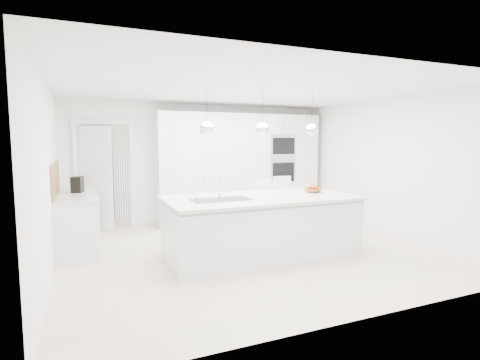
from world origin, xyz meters
name	(u,v)px	position (x,y,z in m)	size (l,w,h in m)	color
floor	(247,251)	(0.00, 0.00, 0.00)	(5.50, 5.50, 0.00)	beige
wall_back	(200,163)	(0.00, 2.50, 1.25)	(5.50, 5.50, 0.00)	white
wall_left	(48,179)	(-2.75, 0.00, 1.25)	(5.00, 5.00, 0.00)	white
ceiling	(248,90)	(0.00, 0.00, 2.50)	(5.50, 5.50, 0.00)	white
tall_cabinets	(240,168)	(0.80, 2.20, 1.15)	(3.60, 0.60, 2.30)	white
oven_stack	(283,158)	(1.70, 1.89, 1.35)	(0.62, 0.04, 1.05)	#A5A5A8
doorway_frame	(105,177)	(-1.95, 2.47, 1.02)	(1.11, 0.08, 2.13)	white
hallway_door	(91,179)	(-2.20, 2.42, 1.00)	(0.82, 0.04, 2.00)	white
radiator	(122,185)	(-1.63, 2.46, 0.85)	(0.32, 0.04, 1.40)	white
left_base_cabinets	(78,222)	(-2.45, 1.20, 0.43)	(0.60, 1.80, 0.86)	white
left_worktop	(76,195)	(-2.45, 1.20, 0.88)	(0.62, 1.82, 0.04)	silver
oak_backsplash	(55,178)	(-2.74, 1.20, 1.15)	(0.02, 1.80, 0.50)	olive
island_base	(262,228)	(0.10, -0.30, 0.43)	(2.80, 1.20, 0.86)	white
island_worktop	(260,198)	(0.10, -0.25, 0.88)	(2.84, 1.40, 0.04)	silver
island_sink	(221,205)	(-0.55, -0.30, 0.82)	(0.84, 0.44, 0.18)	#3F3F42
island_tap	(219,187)	(-0.50, -0.10, 1.05)	(0.02, 0.02, 0.30)	white
pendant_left	(207,128)	(-0.75, -0.30, 1.90)	(0.20, 0.20, 0.20)	white
pendant_mid	(262,129)	(0.10, -0.30, 1.90)	(0.20, 0.20, 0.20)	white
pendant_right	(312,130)	(0.95, -0.30, 1.90)	(0.20, 0.20, 0.20)	white
fruit_bowl	(313,190)	(1.08, -0.18, 0.93)	(0.28, 0.28, 0.07)	olive
espresso_machine	(77,184)	(-2.43, 1.32, 1.03)	(0.15, 0.24, 0.26)	black
bar_stool_left	(266,210)	(0.61, 0.54, 0.53)	(0.35, 0.48, 1.05)	white
bar_stool_right	(285,207)	(1.03, 0.62, 0.54)	(0.36, 0.49, 1.08)	white
apple_a	(315,188)	(1.13, -0.17, 0.97)	(0.09, 0.09, 0.09)	#A51E0C
apple_b	(317,188)	(1.13, -0.21, 0.97)	(0.08, 0.08, 0.08)	#A51E0C
apple_c	(310,188)	(1.02, -0.18, 0.97)	(0.08, 0.08, 0.08)	#A51E0C
banana_bunch	(311,185)	(1.06, -0.15, 1.01)	(0.21, 0.21, 0.03)	yellow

